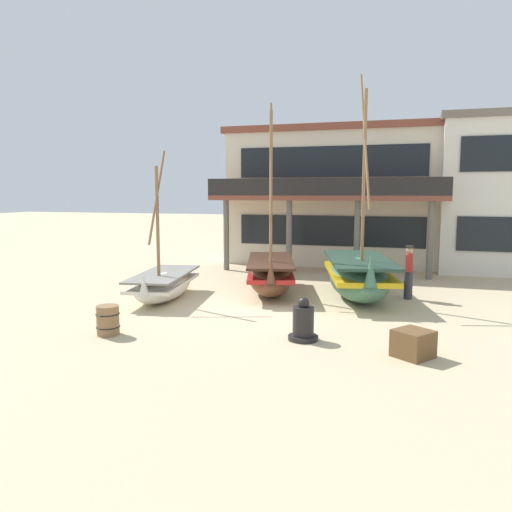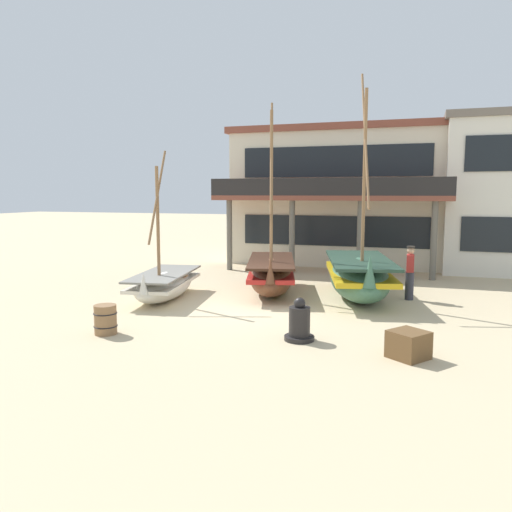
# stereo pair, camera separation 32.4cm
# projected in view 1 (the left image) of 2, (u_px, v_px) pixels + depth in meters

# --- Properties ---
(ground_plane) EXTENTS (120.00, 120.00, 0.00)m
(ground_plane) POSITION_uv_depth(u_px,v_px,m) (246.00, 308.00, 14.56)
(ground_plane) COLOR #CCB78E
(fishing_boat_near_left) EXTENTS (2.01, 3.86, 4.62)m
(fishing_boat_near_left) POSITION_uv_depth(u_px,v_px,m) (164.00, 284.00, 15.70)
(fishing_boat_near_left) COLOR silver
(fishing_boat_near_left) RESTS_ON ground
(fishing_boat_centre_large) EXTENTS (2.53, 4.49, 6.20)m
(fishing_boat_centre_large) POSITION_uv_depth(u_px,v_px,m) (270.00, 274.00, 16.67)
(fishing_boat_centre_large) COLOR brown
(fishing_boat_centre_large) RESTS_ON ground
(fishing_boat_far_right) EXTENTS (2.83, 4.91, 6.99)m
(fishing_boat_far_right) POSITION_uv_depth(u_px,v_px,m) (359.00, 276.00, 15.83)
(fishing_boat_far_right) COLOR #427056
(fishing_boat_far_right) RESTS_ON ground
(fisherman_by_hull) EXTENTS (0.26, 0.37, 1.68)m
(fisherman_by_hull) POSITION_uv_depth(u_px,v_px,m) (409.00, 273.00, 15.69)
(fisherman_by_hull) COLOR #33333D
(fisherman_by_hull) RESTS_ON ground
(capstan_winch) EXTENTS (0.69, 0.69, 0.98)m
(capstan_winch) POSITION_uv_depth(u_px,v_px,m) (303.00, 323.00, 11.35)
(capstan_winch) COLOR black
(capstan_winch) RESTS_ON ground
(wooden_barrel) EXTENTS (0.56, 0.56, 0.70)m
(wooden_barrel) POSITION_uv_depth(u_px,v_px,m) (108.00, 320.00, 11.76)
(wooden_barrel) COLOR olive
(wooden_barrel) RESTS_ON ground
(cargo_crate) EXTENTS (0.94, 0.94, 0.56)m
(cargo_crate) POSITION_uv_depth(u_px,v_px,m) (413.00, 344.00, 10.17)
(cargo_crate) COLOR brown
(cargo_crate) RESTS_ON ground
(harbor_building_main) EXTENTS (10.09, 8.29, 6.32)m
(harbor_building_main) POSITION_uv_depth(u_px,v_px,m) (339.00, 196.00, 24.72)
(harbor_building_main) COLOR beige
(harbor_building_main) RESTS_ON ground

